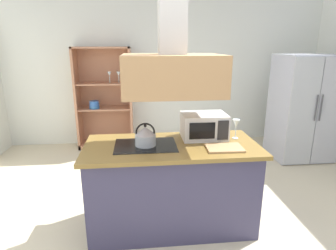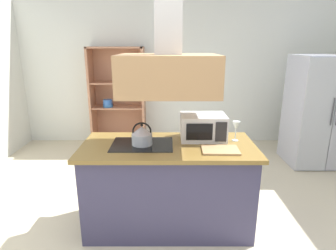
{
  "view_description": "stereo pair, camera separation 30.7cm",
  "coord_description": "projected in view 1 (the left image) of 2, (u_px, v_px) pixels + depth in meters",
  "views": [
    {
      "loc": [
        -0.52,
        -2.36,
        1.85
      ],
      "look_at": [
        -0.21,
        0.58,
        1.0
      ],
      "focal_mm": 30.04,
      "sensor_mm": 36.0,
      "label": 1
    },
    {
      "loc": [
        -0.21,
        -2.38,
        1.85
      ],
      "look_at": [
        -0.21,
        0.58,
        1.0
      ],
      "focal_mm": 30.04,
      "sensor_mm": 36.0,
      "label": 2
    }
  ],
  "objects": [
    {
      "name": "ground_plane",
      "position": [
        195.0,
        235.0,
        2.83
      ],
      "size": [
        7.8,
        7.8,
        0.0
      ],
      "primitive_type": "plane",
      "color": "beige"
    },
    {
      "name": "wall_back",
      "position": [
        166.0,
        72.0,
        5.32
      ],
      "size": [
        6.0,
        0.12,
        2.7
      ],
      "primitive_type": "cube",
      "color": "silver",
      "rests_on": "ground"
    },
    {
      "name": "kitchen_island",
      "position": [
        172.0,
        185.0,
        2.9
      ],
      "size": [
        1.72,
        0.8,
        0.9
      ],
      "color": "#3A3755",
      "rests_on": "ground"
    },
    {
      "name": "range_hood",
      "position": [
        172.0,
        61.0,
        2.55
      ],
      "size": [
        0.9,
        0.7,
        1.3
      ],
      "color": "tan"
    },
    {
      "name": "refrigerator",
      "position": [
        303.0,
        108.0,
        4.59
      ],
      "size": [
        0.9,
        0.77,
        1.7
      ],
      "color": "#B1B4C4",
      "rests_on": "ground"
    },
    {
      "name": "dish_cabinet",
      "position": [
        105.0,
        104.0,
        5.15
      ],
      "size": [
        0.99,
        0.4,
        1.81
      ],
      "color": "#B27757",
      "rests_on": "ground"
    },
    {
      "name": "kettle",
      "position": [
        145.0,
        136.0,
        2.72
      ],
      "size": [
        0.2,
        0.2,
        0.23
      ],
      "color": "#B5BCC7",
      "rests_on": "kitchen_island"
    },
    {
      "name": "cutting_board",
      "position": [
        224.0,
        148.0,
        2.66
      ],
      "size": [
        0.35,
        0.25,
        0.02
      ],
      "primitive_type": "cube",
      "rotation": [
        0.0,
        0.0,
        -0.03
      ],
      "color": "tan",
      "rests_on": "kitchen_island"
    },
    {
      "name": "microwave",
      "position": [
        204.0,
        126.0,
        2.94
      ],
      "size": [
        0.46,
        0.35,
        0.26
      ],
      "color": "silver",
      "rests_on": "kitchen_island"
    },
    {
      "name": "wine_glass_on_counter",
      "position": [
        236.0,
        124.0,
        2.91
      ],
      "size": [
        0.08,
        0.08,
        0.21
      ],
      "color": "silver",
      "rests_on": "kitchen_island"
    }
  ]
}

